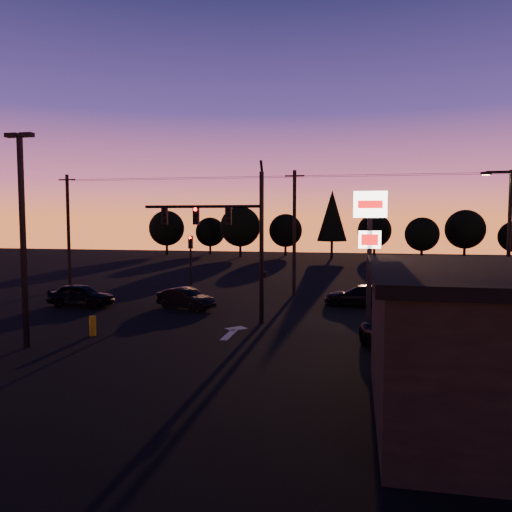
{
  "coord_description": "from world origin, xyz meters",
  "views": [
    {
      "loc": [
        6.42,
        -21.8,
        5.57
      ],
      "look_at": [
        1.0,
        5.0,
        3.5
      ],
      "focal_mm": 35.0,
      "sensor_mm": 36.0,
      "label": 1
    }
  ],
  "objects_px": {
    "car_mid": "(186,298)",
    "car_right": "(362,296)",
    "pylon_sign": "(370,233)",
    "streetlight": "(507,241)",
    "bollard": "(93,326)",
    "parking_lot_light": "(23,225)",
    "suv_parked": "(398,339)",
    "traffic_signal_mast": "(232,230)",
    "secondary_signal": "(191,257)",
    "car_left": "(81,295)"
  },
  "relations": [
    {
      "from": "traffic_signal_mast",
      "to": "streetlight",
      "type": "xyz_separation_m",
      "value": [
        14.01,
        1.51,
        -0.52
      ]
    },
    {
      "from": "traffic_signal_mast",
      "to": "streetlight",
      "type": "distance_m",
      "value": 14.1
    },
    {
      "from": "car_left",
      "to": "car_right",
      "type": "bearing_deg",
      "value": -75.89
    },
    {
      "from": "traffic_signal_mast",
      "to": "pylon_sign",
      "type": "distance_m",
      "value": 7.52
    },
    {
      "from": "parking_lot_light",
      "to": "bollard",
      "type": "relative_size",
      "value": 9.75
    },
    {
      "from": "traffic_signal_mast",
      "to": "bollard",
      "type": "bearing_deg",
      "value": -142.35
    },
    {
      "from": "pylon_sign",
      "to": "suv_parked",
      "type": "xyz_separation_m",
      "value": [
        1.14,
        -2.52,
        -4.26
      ]
    },
    {
      "from": "suv_parked",
      "to": "bollard",
      "type": "bearing_deg",
      "value": 162.34
    },
    {
      "from": "streetlight",
      "to": "car_right",
      "type": "relative_size",
      "value": 1.69
    },
    {
      "from": "bollard",
      "to": "parking_lot_light",
      "type": "bearing_deg",
      "value": -123.0
    },
    {
      "from": "secondary_signal",
      "to": "pylon_sign",
      "type": "distance_m",
      "value": 15.75
    },
    {
      "from": "secondary_signal",
      "to": "bollard",
      "type": "height_order",
      "value": "secondary_signal"
    },
    {
      "from": "suv_parked",
      "to": "secondary_signal",
      "type": "bearing_deg",
      "value": 121.19
    },
    {
      "from": "pylon_sign",
      "to": "parking_lot_light",
      "type": "bearing_deg",
      "value": -162.77
    },
    {
      "from": "traffic_signal_mast",
      "to": "secondary_signal",
      "type": "distance_m",
      "value": 9.19
    },
    {
      "from": "streetlight",
      "to": "car_left",
      "type": "relative_size",
      "value": 1.9
    },
    {
      "from": "bollard",
      "to": "suv_parked",
      "type": "distance_m",
      "value": 13.99
    },
    {
      "from": "traffic_signal_mast",
      "to": "car_mid",
      "type": "relative_size",
      "value": 2.22
    },
    {
      "from": "parking_lot_light",
      "to": "car_left",
      "type": "xyz_separation_m",
      "value": [
        -3.17,
        9.68,
        -4.55
      ]
    },
    {
      "from": "parking_lot_light",
      "to": "streetlight",
      "type": "distance_m",
      "value": 23.05
    },
    {
      "from": "pylon_sign",
      "to": "car_right",
      "type": "xyz_separation_m",
      "value": [
        -0.22,
        8.63,
        -4.23
      ]
    },
    {
      "from": "streetlight",
      "to": "bollard",
      "type": "bearing_deg",
      "value": -163.28
    },
    {
      "from": "car_mid",
      "to": "suv_parked",
      "type": "bearing_deg",
      "value": -100.1
    },
    {
      "from": "car_mid",
      "to": "car_right",
      "type": "distance_m",
      "value": 11.06
    },
    {
      "from": "traffic_signal_mast",
      "to": "streetlight",
      "type": "height_order",
      "value": "traffic_signal_mast"
    },
    {
      "from": "parking_lot_light",
      "to": "car_right",
      "type": "xyz_separation_m",
      "value": [
        14.28,
        13.13,
        -4.58
      ]
    },
    {
      "from": "traffic_signal_mast",
      "to": "parking_lot_light",
      "type": "relative_size",
      "value": 0.94
    },
    {
      "from": "pylon_sign",
      "to": "car_right",
      "type": "bearing_deg",
      "value": 91.43
    },
    {
      "from": "bollard",
      "to": "car_right",
      "type": "distance_m",
      "value": 16.45
    },
    {
      "from": "streetlight",
      "to": "bollard",
      "type": "height_order",
      "value": "streetlight"
    },
    {
      "from": "traffic_signal_mast",
      "to": "suv_parked",
      "type": "distance_m",
      "value": 10.56
    },
    {
      "from": "secondary_signal",
      "to": "car_left",
      "type": "distance_m",
      "value": 7.73
    },
    {
      "from": "parking_lot_light",
      "to": "streetlight",
      "type": "relative_size",
      "value": 1.14
    },
    {
      "from": "secondary_signal",
      "to": "parking_lot_light",
      "type": "relative_size",
      "value": 0.48
    },
    {
      "from": "car_left",
      "to": "suv_parked",
      "type": "height_order",
      "value": "car_left"
    },
    {
      "from": "parking_lot_light",
      "to": "suv_parked",
      "type": "relative_size",
      "value": 1.96
    },
    {
      "from": "suv_parked",
      "to": "parking_lot_light",
      "type": "bearing_deg",
      "value": 171.97
    },
    {
      "from": "streetlight",
      "to": "bollard",
      "type": "xyz_separation_m",
      "value": [
        -19.74,
        -5.93,
        -3.95
      ]
    },
    {
      "from": "car_right",
      "to": "bollard",
      "type": "bearing_deg",
      "value": -42.16
    },
    {
      "from": "parking_lot_light",
      "to": "car_mid",
      "type": "distance_m",
      "value": 11.77
    },
    {
      "from": "car_mid",
      "to": "streetlight",
      "type": "bearing_deg",
      "value": -71.19
    },
    {
      "from": "traffic_signal_mast",
      "to": "secondary_signal",
      "type": "bearing_deg",
      "value": 123.19
    },
    {
      "from": "secondary_signal",
      "to": "suv_parked",
      "type": "xyz_separation_m",
      "value": [
        13.14,
        -12.51,
        -2.21
      ]
    },
    {
      "from": "streetlight",
      "to": "car_right",
      "type": "distance_m",
      "value": 9.28
    },
    {
      "from": "car_mid",
      "to": "secondary_signal",
      "type": "bearing_deg",
      "value": 38.94
    },
    {
      "from": "streetlight",
      "to": "car_right",
      "type": "height_order",
      "value": "streetlight"
    },
    {
      "from": "car_right",
      "to": "suv_parked",
      "type": "height_order",
      "value": "car_right"
    },
    {
      "from": "traffic_signal_mast",
      "to": "car_left",
      "type": "bearing_deg",
      "value": 165.75
    },
    {
      "from": "parking_lot_light",
      "to": "car_mid",
      "type": "bearing_deg",
      "value": 70.41
    },
    {
      "from": "parking_lot_light",
      "to": "streetlight",
      "type": "xyz_separation_m",
      "value": [
        21.41,
        8.5,
        -0.85
      ]
    }
  ]
}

